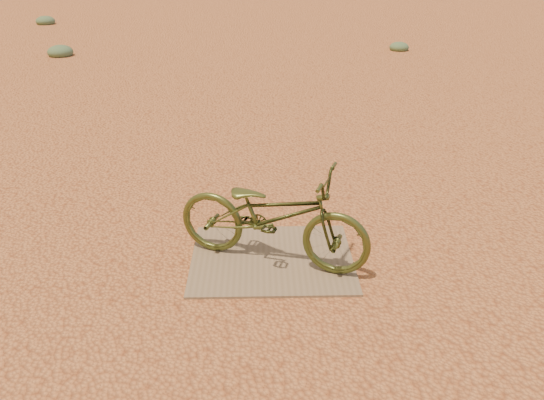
{
  "coord_description": "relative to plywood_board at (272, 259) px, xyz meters",
  "views": [
    {
      "loc": [
        0.43,
        -4.26,
        2.68
      ],
      "look_at": [
        0.52,
        -0.1,
        0.62
      ],
      "focal_mm": 35.0,
      "sensor_mm": 36.0,
      "label": 1
    }
  ],
  "objects": [
    {
      "name": "plywood_board",
      "position": [
        0.0,
        0.0,
        0.0
      ],
      "size": [
        1.49,
        1.18,
        0.02
      ],
      "primitive_type": "cube",
      "color": "#71624A",
      "rests_on": "ground"
    },
    {
      "name": "kale_a",
      "position": [
        -5.14,
        9.63,
        -0.01
      ],
      "size": [
        0.63,
        0.63,
        0.35
      ],
      "primitive_type": "ellipsoid",
      "color": "#577550",
      "rests_on": "ground"
    },
    {
      "name": "kale_b",
      "position": [
        3.62,
        10.16,
        -0.01
      ],
      "size": [
        0.51,
        0.51,
        0.28
      ],
      "primitive_type": "ellipsoid",
      "color": "#577550",
      "rests_on": "ground"
    },
    {
      "name": "kale_c",
      "position": [
        -7.5,
        15.2,
        -0.01
      ],
      "size": [
        0.64,
        0.64,
        0.35
      ],
      "primitive_type": "ellipsoid",
      "color": "#577550",
      "rests_on": "ground"
    },
    {
      "name": "bicycle",
      "position": [
        0.0,
        -0.04,
        0.48
      ],
      "size": [
        1.88,
        1.19,
        0.93
      ],
      "primitive_type": "imported",
      "rotation": [
        0.0,
        0.0,
        1.22
      ],
      "color": "#3E4A1E",
      "rests_on": "plywood_board"
    },
    {
      "name": "ground",
      "position": [
        -0.52,
        0.1,
        -0.01
      ],
      "size": [
        120.0,
        120.0,
        0.0
      ],
      "primitive_type": "plane",
      "color": "#BA7844",
      "rests_on": "ground"
    }
  ]
}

